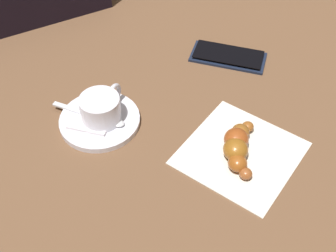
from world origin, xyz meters
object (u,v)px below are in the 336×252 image
at_px(saucer, 100,120).
at_px(sugar_packet, 87,127).
at_px(cell_phone, 228,56).
at_px(croissant, 238,145).
at_px(espresso_cup, 101,108).
at_px(napkin, 240,153).
at_px(teaspoon, 100,118).

bearing_deg(saucer, sugar_packet, 92.15).
height_order(sugar_packet, cell_phone, sugar_packet).
bearing_deg(croissant, sugar_packet, 28.93).
xyz_separation_m(espresso_cup, napkin, (-0.22, -0.09, -0.03)).
bearing_deg(teaspoon, cell_phone, -103.89).
bearing_deg(napkin, cell_phone, -51.54).
bearing_deg(croissant, saucer, 22.59).
distance_m(sugar_packet, croissant, 0.25).
distance_m(sugar_packet, cell_phone, 0.33).
bearing_deg(sugar_packet, espresso_cup, 60.96).
height_order(saucer, cell_phone, same).
height_order(sugar_packet, napkin, sugar_packet).
relative_size(teaspoon, cell_phone, 0.85).
xyz_separation_m(teaspoon, cell_phone, (-0.07, -0.29, -0.01)).
relative_size(espresso_cup, sugar_packet, 1.37).
height_order(croissant, cell_phone, croissant).
relative_size(saucer, espresso_cup, 1.47).
xyz_separation_m(croissant, cell_phone, (0.15, -0.20, -0.01)).
height_order(napkin, croissant, croissant).
distance_m(espresso_cup, teaspoon, 0.02).
relative_size(saucer, croissant, 1.26).
xyz_separation_m(saucer, napkin, (-0.23, -0.09, -0.00)).
relative_size(croissant, cell_phone, 0.68).
bearing_deg(napkin, croissant, 24.83).
height_order(teaspoon, cell_phone, teaspoon).
relative_size(sugar_packet, napkin, 0.39).
height_order(saucer, teaspoon, teaspoon).
bearing_deg(sugar_packet, cell_phone, 53.56).
height_order(saucer, sugar_packet, sugar_packet).
distance_m(saucer, cell_phone, 0.30).
bearing_deg(napkin, sugar_packet, 28.83).
bearing_deg(saucer, espresso_cup, -138.42).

